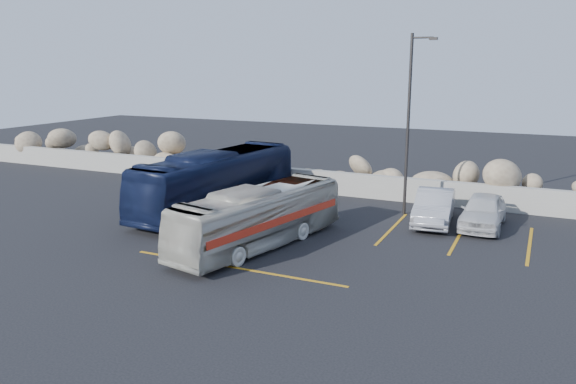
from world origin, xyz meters
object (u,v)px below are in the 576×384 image
at_px(lamppost, 410,120).
at_px(car_a, 483,211).
at_px(vintage_bus, 259,217).
at_px(tour_coach, 217,180).
at_px(car_b, 434,207).

distance_m(lamppost, car_a, 5.01).
relative_size(vintage_bus, car_a, 1.97).
bearing_deg(lamppost, tour_coach, -161.08).
bearing_deg(lamppost, vintage_bus, -119.82).
xyz_separation_m(lamppost, car_a, (3.42, -0.71, -3.59)).
xyz_separation_m(lamppost, tour_coach, (-8.25, -2.83, -2.89)).
height_order(vintage_bus, car_a, vintage_bus).
xyz_separation_m(car_a, car_b, (-1.98, -0.19, 0.01)).
bearing_deg(tour_coach, lamppost, 24.06).
relative_size(vintage_bus, car_b, 1.88).
xyz_separation_m(lamppost, car_b, (1.44, -0.91, -3.58)).
bearing_deg(tour_coach, car_a, 15.41).
relative_size(lamppost, car_a, 1.94).
bearing_deg(lamppost, car_b, -32.20).
height_order(lamppost, tour_coach, lamppost).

